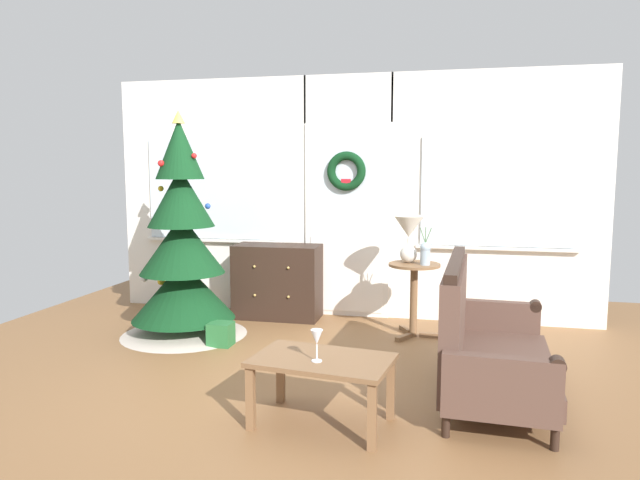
# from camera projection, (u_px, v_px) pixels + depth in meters

# --- Properties ---
(ground_plane) EXTENTS (6.76, 6.76, 0.00)m
(ground_plane) POSITION_uv_depth(u_px,v_px,m) (297.00, 382.00, 4.28)
(ground_plane) COLOR brown
(back_wall_with_door) EXTENTS (5.20, 0.19, 2.55)m
(back_wall_with_door) POSITION_uv_depth(u_px,v_px,m) (348.00, 196.00, 6.14)
(back_wall_with_door) COLOR white
(back_wall_with_door) RESTS_ON ground
(christmas_tree) EXTENTS (1.19, 1.19, 2.11)m
(christmas_tree) POSITION_uv_depth(u_px,v_px,m) (182.00, 256.00, 5.44)
(christmas_tree) COLOR #4C331E
(christmas_tree) RESTS_ON ground
(dresser_cabinet) EXTENTS (0.90, 0.45, 0.78)m
(dresser_cabinet) POSITION_uv_depth(u_px,v_px,m) (278.00, 281.00, 6.12)
(dresser_cabinet) COLOR black
(dresser_cabinet) RESTS_ON ground
(settee_sofa) EXTENTS (0.79, 1.56, 0.96)m
(settee_sofa) POSITION_uv_depth(u_px,v_px,m) (482.00, 343.00, 3.99)
(settee_sofa) COLOR black
(settee_sofa) RESTS_ON ground
(side_table) EXTENTS (0.50, 0.48, 0.70)m
(side_table) POSITION_uv_depth(u_px,v_px,m) (414.00, 285.00, 5.41)
(side_table) COLOR brown
(side_table) RESTS_ON ground
(table_lamp) EXTENTS (0.28, 0.28, 0.44)m
(table_lamp) POSITION_uv_depth(u_px,v_px,m) (409.00, 233.00, 5.41)
(table_lamp) COLOR silver
(table_lamp) RESTS_ON side_table
(flower_vase) EXTENTS (0.11, 0.10, 0.35)m
(flower_vase) POSITION_uv_depth(u_px,v_px,m) (425.00, 252.00, 5.29)
(flower_vase) COLOR #99ADBC
(flower_vase) RESTS_ON side_table
(coffee_table) EXTENTS (0.90, 0.63, 0.42)m
(coffee_table) POSITION_uv_depth(u_px,v_px,m) (322.00, 368.00, 3.55)
(coffee_table) COLOR brown
(coffee_table) RESTS_ON ground
(wine_glass) EXTENTS (0.08, 0.08, 0.20)m
(wine_glass) POSITION_uv_depth(u_px,v_px,m) (317.00, 338.00, 3.46)
(wine_glass) COLOR silver
(wine_glass) RESTS_ON coffee_table
(gift_box) EXTENTS (0.21, 0.19, 0.21)m
(gift_box) POSITION_uv_depth(u_px,v_px,m) (221.00, 334.00, 5.17)
(gift_box) COLOR #266633
(gift_box) RESTS_ON ground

